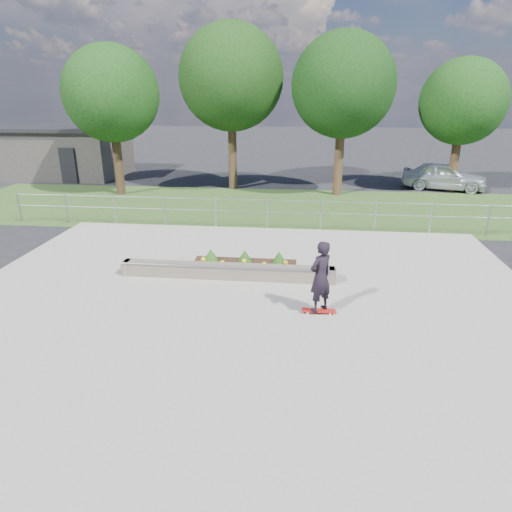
{
  "coord_description": "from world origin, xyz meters",
  "views": [
    {
      "loc": [
        1.35,
        -9.23,
        5.03
      ],
      "look_at": [
        0.2,
        1.5,
        1.1
      ],
      "focal_mm": 32.0,
      "sensor_mm": 36.0,
      "label": 1
    }
  ],
  "objects_px": {
    "planter_bed": "(244,266)",
    "skateboarder": "(320,277)",
    "parked_car": "(444,176)",
    "grind_ledge": "(227,271)"
  },
  "relations": [
    {
      "from": "planter_bed",
      "to": "grind_ledge",
      "type": "bearing_deg",
      "value": -131.22
    },
    {
      "from": "parked_car",
      "to": "planter_bed",
      "type": "bearing_deg",
      "value": 160.93
    },
    {
      "from": "grind_ledge",
      "to": "skateboarder",
      "type": "xyz_separation_m",
      "value": [
        2.51,
        -1.9,
        0.73
      ]
    },
    {
      "from": "grind_ledge",
      "to": "parked_car",
      "type": "distance_m",
      "value": 16.48
    },
    {
      "from": "planter_bed",
      "to": "parked_car",
      "type": "relative_size",
      "value": 0.7
    },
    {
      "from": "skateboarder",
      "to": "grind_ledge",
      "type": "bearing_deg",
      "value": 142.91
    },
    {
      "from": "planter_bed",
      "to": "skateboarder",
      "type": "distance_m",
      "value": 3.25
    },
    {
      "from": "planter_bed",
      "to": "skateboarder",
      "type": "relative_size",
      "value": 1.67
    },
    {
      "from": "grind_ledge",
      "to": "parked_car",
      "type": "relative_size",
      "value": 1.4
    },
    {
      "from": "planter_bed",
      "to": "parked_car",
      "type": "bearing_deg",
      "value": 55.3
    }
  ]
}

